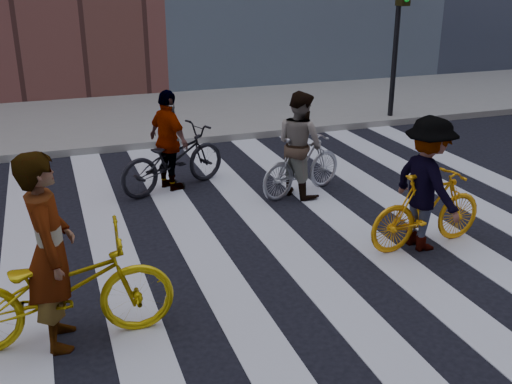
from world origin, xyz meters
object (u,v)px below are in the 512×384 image
bike_yellow_right (427,210)px  rider_right (427,184)px  bike_dark_rear (173,159)px  rider_rear (169,141)px  traffic_signal (399,24)px  bike_silver_mid (302,165)px  rider_left (50,252)px  bike_yellow_left (61,290)px  rider_mid (300,144)px

bike_yellow_right → rider_right: size_ratio=0.98×
bike_yellow_right → rider_right: 0.37m
bike_dark_rear → rider_rear: size_ratio=1.19×
rider_right → traffic_signal: bearing=-32.7°
bike_silver_mid → rider_left: (-3.90, -3.00, 0.48)m
bike_yellow_left → bike_dark_rear: size_ratio=1.09×
bike_yellow_left → rider_mid: bearing=-49.2°
bike_yellow_right → rider_rear: bearing=35.3°
bike_dark_rear → rider_mid: bearing=-139.2°
bike_silver_mid → rider_rear: 2.19m
bike_yellow_left → bike_yellow_right: size_ratio=1.25×
bike_silver_mid → rider_left: size_ratio=0.84×
bike_silver_mid → rider_right: bearing=176.9°
rider_left → bike_yellow_left: bearing=-87.5°
bike_silver_mid → bike_yellow_right: bearing=178.0°
rider_right → rider_rear: (-2.66, 3.28, -0.05)m
traffic_signal → bike_yellow_right: size_ratio=1.93×
rider_left → rider_mid: rider_left is taller
rider_rear → bike_yellow_right: bearing=-163.1°
bike_silver_mid → rider_mid: rider_mid is taller
bike_yellow_left → rider_mid: (3.80, 3.00, 0.28)m
rider_rear → bike_dark_rear: bearing=-112.6°
bike_dark_rear → rider_rear: (-0.05, 0.00, 0.31)m
traffic_signal → rider_right: 7.03m
bike_silver_mid → traffic_signal: bearing=-66.7°
bike_silver_mid → rider_mid: 0.35m
bike_yellow_right → rider_left: size_ratio=0.88×
bike_silver_mid → bike_yellow_right: 2.46m
rider_left → rider_rear: bearing=-23.8°
rider_left → bike_dark_rear: bearing=-24.4°
rider_mid → bike_yellow_right: bearing=179.1°
bike_yellow_right → rider_left: (-4.65, -0.65, 0.46)m
rider_left → rider_rear: (1.94, 3.93, -0.15)m
traffic_signal → bike_silver_mid: 5.73m
bike_yellow_right → bike_dark_rear: size_ratio=0.87×
rider_right → rider_rear: bearing=34.7°
bike_dark_rear → rider_left: 4.43m
bike_yellow_right → rider_rear: 4.26m
traffic_signal → bike_yellow_right: traffic_signal is taller
rider_right → bike_silver_mid: bearing=12.3°
traffic_signal → bike_silver_mid: bearing=-137.0°
bike_silver_mid → bike_dark_rear: size_ratio=0.83×
traffic_signal → bike_yellow_left: bearing=-139.4°
rider_rear → bike_silver_mid: bearing=-138.0°
bike_yellow_left → rider_mid: 4.85m
bike_dark_rear → rider_right: 4.20m
bike_yellow_left → bike_dark_rear: bike_yellow_left is taller
traffic_signal → bike_dark_rear: bearing=-154.7°
bike_silver_mid → rider_rear: rider_rear is taller
bike_yellow_left → rider_left: rider_left is taller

